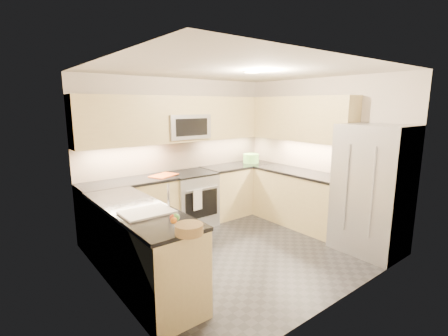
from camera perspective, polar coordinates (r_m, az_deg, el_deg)
floor at (r=4.84m, az=2.64°, el=-14.13°), size 3.60×3.20×0.00m
ceiling at (r=4.40m, az=2.94°, el=16.80°), size 3.60×3.20×0.02m
wall_back at (r=5.74m, az=-7.73°, el=2.86°), size 3.60×0.02×2.50m
wall_front at (r=3.44m, az=20.54°, el=-3.27°), size 3.60×0.02×2.50m
wall_left at (r=3.57m, az=-19.67°, el=-2.69°), size 0.02×3.20×2.50m
wall_right at (r=5.78m, az=16.42°, el=2.56°), size 0.02×3.20×2.50m
base_cab_back_left at (r=5.19m, az=-16.28°, el=-7.44°), size 1.42×0.60×0.90m
base_cab_back_right at (r=6.28m, az=2.48°, el=-3.79°), size 1.42×0.60×0.90m
base_cab_right at (r=5.80m, az=13.05°, el=-5.34°), size 0.60×1.70×0.90m
base_cab_peninsula at (r=3.92m, az=-14.64°, el=-13.52°), size 0.60×2.00×0.90m
countertop_back_left at (r=5.07m, az=-16.57°, el=-2.39°), size 1.42×0.63×0.04m
countertop_back_right at (r=6.18m, az=2.51°, el=0.43°), size 1.42×0.63×0.04m
countertop_right at (r=5.69m, az=13.25°, el=-0.79°), size 0.63×1.70×0.04m
countertop_peninsula at (r=3.76m, az=-14.99°, el=-6.97°), size 0.63×2.00×0.04m
upper_cab_back at (r=5.54m, az=-6.96°, el=8.56°), size 3.60×0.35×0.75m
upper_cab_right at (r=5.75m, az=13.46°, el=8.43°), size 0.35×1.95×0.75m
backsplash_back at (r=5.75m, az=-7.69°, el=2.31°), size 3.60×0.01×0.51m
backsplash_right at (r=6.05m, az=12.91°, el=2.57°), size 0.01×2.30×0.51m
gas_range at (r=5.64m, az=-5.84°, el=-5.52°), size 0.76×0.65×0.91m
range_cooktop at (r=5.53m, az=-5.93°, el=-0.95°), size 0.76×0.65×0.03m
oven_door_glass at (r=5.38m, az=-3.94°, el=-6.38°), size 0.62×0.02×0.45m
oven_handle at (r=5.29m, az=-3.86°, el=-3.64°), size 0.60×0.02×0.02m
microwave at (r=5.52m, az=-6.79°, el=7.26°), size 0.76×0.40×0.40m
microwave_door at (r=5.35m, az=-5.64°, el=7.16°), size 0.60×0.01×0.28m
refrigerator at (r=4.97m, az=24.64°, el=-3.46°), size 0.70×0.90×1.80m
fridge_handle_left at (r=4.55m, az=24.54°, el=-4.05°), size 0.02×0.02×1.20m
fridge_handle_right at (r=4.72m, az=20.68°, el=-3.25°), size 0.02×0.02×1.20m
sink_basin at (r=3.55m, az=-13.34°, el=-8.63°), size 0.52×0.38×0.16m
faucet at (r=3.60m, az=-9.71°, el=-4.87°), size 0.03×0.03×0.28m
utensil_bowl at (r=6.37m, az=4.78°, el=1.71°), size 0.38×0.38×0.18m
cutting_board at (r=5.29m, az=-10.53°, el=-1.27°), size 0.50×0.43×0.01m
fruit_basket at (r=2.91m, az=-6.18°, el=-10.63°), size 0.33×0.33×0.09m
fruit_apple at (r=3.00m, az=-8.94°, el=-8.62°), size 0.06×0.06×0.06m
fruit_pear at (r=3.01m, az=-8.49°, el=-8.56°), size 0.07×0.07×0.07m
dish_towel_check at (r=5.26m, az=-4.66°, el=-5.65°), size 0.17×0.03×0.33m
fruit_orange at (r=2.94m, az=-8.83°, el=-9.10°), size 0.06×0.06×0.06m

